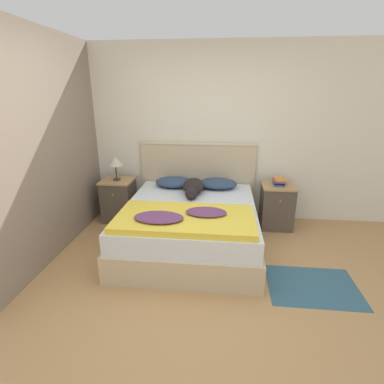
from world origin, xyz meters
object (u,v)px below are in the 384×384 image
object	(u,v)px
nightstand_right	(277,206)
pillow_right	(217,183)
book_stack	(279,181)
table_lamp	(115,162)
nightstand_left	(119,200)
dog	(193,187)
pillow_left	(175,182)
bed	(190,225)

from	to	relation	value
nightstand_right	pillow_right	xyz separation A→B (m)	(-0.86, 0.00, 0.31)
pillow_right	book_stack	distance (m)	0.86
pillow_right	table_lamp	xyz separation A→B (m)	(-1.48, -0.02, 0.29)
nightstand_right	table_lamp	distance (m)	2.42
nightstand_left	nightstand_right	world-z (taller)	same
nightstand_left	dog	world-z (taller)	dog
nightstand_left	table_lamp	size ratio (longest dim) A/B	1.78
pillow_left	nightstand_left	bearing A→B (deg)	-179.78
bed	table_lamp	world-z (taller)	table_lamp
nightstand_left	dog	xyz separation A→B (m)	(1.16, -0.28, 0.33)
nightstand_left	book_stack	bearing A→B (deg)	0.21
bed	nightstand_right	distance (m)	1.36
nightstand_right	dog	xyz separation A→B (m)	(-1.18, -0.28, 0.33)
dog	pillow_right	bearing A→B (deg)	41.98
nightstand_right	table_lamp	size ratio (longest dim) A/B	1.78
nightstand_right	dog	distance (m)	1.26
pillow_left	book_stack	bearing A→B (deg)	0.20
nightstand_right	dog	bearing A→B (deg)	-166.44
bed	nightstand_right	bearing A→B (deg)	30.83
bed	dog	distance (m)	0.56
pillow_right	book_stack	bearing A→B (deg)	0.35
bed	book_stack	size ratio (longest dim) A/B	7.96
pillow_right	pillow_left	bearing A→B (deg)	180.00
bed	nightstand_left	xyz separation A→B (m)	(-1.17, 0.70, 0.04)
bed	nightstand_left	size ratio (longest dim) A/B	2.99
pillow_right	dog	size ratio (longest dim) A/B	0.85
nightstand_left	pillow_right	world-z (taller)	pillow_right
nightstand_left	table_lamp	bearing A→B (deg)	-90.00
bed	dog	xyz separation A→B (m)	(-0.01, 0.41, 0.38)
bed	table_lamp	size ratio (longest dim) A/B	5.34
pillow_left	book_stack	world-z (taller)	book_stack
table_lamp	dog	bearing A→B (deg)	-12.77
pillow_left	pillow_right	bearing A→B (deg)	0.00
book_stack	nightstand_left	bearing A→B (deg)	-179.79
pillow_left	dog	size ratio (longest dim) A/B	0.85
pillow_right	book_stack	xyz separation A→B (m)	(0.86, 0.01, 0.06)
pillow_right	dog	world-z (taller)	dog
pillow_right	dog	xyz separation A→B (m)	(-0.32, -0.29, 0.03)
bed	pillow_right	bearing A→B (deg)	66.05
nightstand_right	table_lamp	world-z (taller)	table_lamp
dog	table_lamp	distance (m)	1.22
bed	pillow_right	xyz separation A→B (m)	(0.31, 0.70, 0.35)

